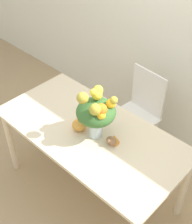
{
  "coord_description": "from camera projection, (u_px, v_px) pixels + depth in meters",
  "views": [
    {
      "loc": [
        1.3,
        -1.29,
        2.5
      ],
      "look_at": [
        0.07,
        -0.01,
        1.01
      ],
      "focal_mm": 50.0,
      "sensor_mm": 36.0,
      "label": 1
    }
  ],
  "objects": [
    {
      "name": "ground_plane",
      "position": [
        91.0,
        188.0,
        3.01
      ],
      "size": [
        12.0,
        12.0,
        0.0
      ],
      "primitive_type": "plane",
      "color": "tan"
    },
    {
      "name": "wall_back",
      "position": [
        182.0,
        18.0,
        2.8
      ],
      "size": [
        8.0,
        0.06,
        2.7
      ],
      "color": "silver",
      "rests_on": "ground_plane"
    },
    {
      "name": "dining_table",
      "position": [
        91.0,
        139.0,
        2.58
      ],
      "size": [
        1.6,
        0.81,
        0.77
      ],
      "color": "beige",
      "rests_on": "ground_plane"
    },
    {
      "name": "flower_vase",
      "position": [
        96.0,
        112.0,
        2.31
      ],
      "size": [
        0.3,
        0.3,
        0.44
      ],
      "color": "silver",
      "rests_on": "dining_table"
    },
    {
      "name": "pumpkin",
      "position": [
        79.0,
        125.0,
        2.5
      ],
      "size": [
        0.12,
        0.12,
        0.11
      ],
      "color": "gold",
      "rests_on": "dining_table"
    },
    {
      "name": "turkey_figurine",
      "position": [
        113.0,
        140.0,
        2.38
      ],
      "size": [
        0.09,
        0.12,
        0.07
      ],
      "color": "#936642",
      "rests_on": "dining_table"
    },
    {
      "name": "dining_chair_near_window",
      "position": [
        138.0,
        113.0,
        3.14
      ],
      "size": [
        0.45,
        0.45,
        0.91
      ],
      "rotation": [
        0.0,
        0.0,
        -0.09
      ],
      "color": "white",
      "rests_on": "ground_plane"
    }
  ]
}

